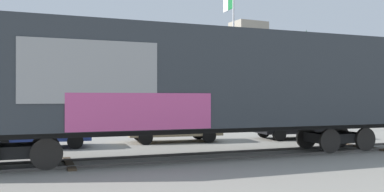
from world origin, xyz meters
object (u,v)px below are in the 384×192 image
flagpole (231,40)px  parked_car_tan (172,124)px  parked_car_black (295,121)px  parked_car_blue (38,129)px  freight_car (199,81)px

flagpole → parked_car_tan: 8.97m
flagpole → parked_car_tan: bearing=-135.3°
parked_car_tan → parked_car_black: parked_car_black is taller
parked_car_blue → parked_car_black: parked_car_black is taller
parked_car_blue → parked_car_tan: 5.98m
freight_car → parked_car_blue: (-5.49, 4.69, -1.88)m
parked_car_black → flagpole: bearing=100.5°
freight_car → parked_car_black: size_ratio=4.22×
flagpole → parked_car_black: (1.06, -5.73, -4.86)m
freight_car → flagpole: (5.80, 10.55, 3.09)m
flagpole → parked_car_tan: flagpole is taller
freight_car → flagpole: bearing=61.2°
freight_car → flagpole: size_ratio=2.00×
flagpole → parked_car_black: bearing=-79.5°
freight_car → parked_car_blue: size_ratio=4.34×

